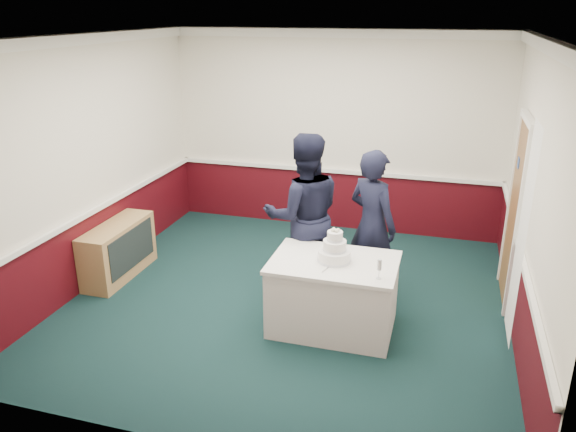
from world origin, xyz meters
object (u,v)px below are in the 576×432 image
(person_woman, at_px, (372,225))
(cake_knife, at_px, (327,268))
(cake_table, at_px, (333,294))
(wedding_cake, at_px, (334,251))
(champagne_flute, at_px, (379,266))
(person_man, at_px, (304,216))
(sideboard, at_px, (118,250))

(person_woman, bearing_deg, cake_knife, 107.17)
(cake_table, xyz_separation_m, wedding_cake, (0.00, 0.00, 0.50))
(cake_table, height_order, cake_knife, cake_knife)
(cake_table, bearing_deg, wedding_cake, 90.00)
(cake_table, relative_size, person_woman, 0.73)
(wedding_cake, relative_size, champagne_flute, 1.78)
(cake_knife, distance_m, person_man, 1.06)
(cake_knife, xyz_separation_m, champagne_flute, (0.53, -0.08, 0.14))
(wedding_cake, relative_size, cake_knife, 1.65)
(sideboard, bearing_deg, champagne_flute, -12.42)
(wedding_cake, bearing_deg, champagne_flute, -29.25)
(sideboard, height_order, person_man, person_man)
(person_man, bearing_deg, person_woman, 166.33)
(sideboard, distance_m, cake_knife, 2.98)
(sideboard, distance_m, champagne_flute, 3.53)
(cake_table, bearing_deg, cake_knife, -98.53)
(person_woman, bearing_deg, wedding_cake, 105.58)
(wedding_cake, xyz_separation_m, champagne_flute, (0.50, -0.28, 0.03))
(wedding_cake, distance_m, champagne_flute, 0.57)
(wedding_cake, distance_m, person_woman, 0.90)
(sideboard, relative_size, cake_knife, 5.45)
(champagne_flute, bearing_deg, cake_table, 150.75)
(cake_table, height_order, wedding_cake, wedding_cake)
(sideboard, xyz_separation_m, cake_knife, (2.87, -0.67, 0.44))
(person_man, bearing_deg, sideboard, -17.18)
(sideboard, distance_m, person_woman, 3.24)
(cake_table, bearing_deg, person_woman, 72.80)
(cake_knife, bearing_deg, champagne_flute, 6.34)
(wedding_cake, height_order, person_woman, person_woman)
(wedding_cake, xyz_separation_m, person_man, (-0.52, 0.73, 0.08))
(person_man, relative_size, person_woman, 1.09)
(sideboard, height_order, cake_knife, cake_knife)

